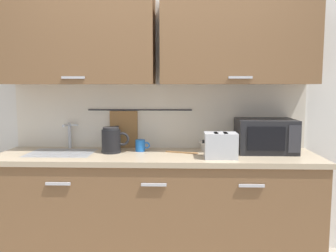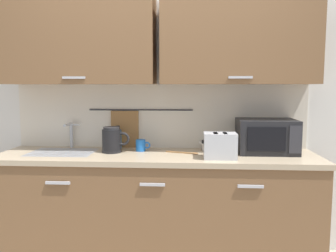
{
  "view_description": "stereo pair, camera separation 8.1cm",
  "coord_description": "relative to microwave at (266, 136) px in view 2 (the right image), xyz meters",
  "views": [
    {
      "loc": [
        0.19,
        -2.4,
        1.43
      ],
      "look_at": [
        0.09,
        0.33,
        1.12
      ],
      "focal_mm": 37.2,
      "sensor_mm": 36.0,
      "label": 1
    },
    {
      "loc": [
        0.27,
        -2.4,
        1.43
      ],
      "look_at": [
        0.09,
        0.33,
        1.12
      ],
      "focal_mm": 37.2,
      "sensor_mm": 36.0,
      "label": 2
    }
  ],
  "objects": [
    {
      "name": "dish_soap_bottle",
      "position": [
        -1.23,
        0.13,
        -0.05
      ],
      "size": [
        0.06,
        0.06,
        0.2
      ],
      "color": "#3F8CD8",
      "rests_on": "counter_unit"
    },
    {
      "name": "electric_kettle",
      "position": [
        -1.24,
        -0.06,
        -0.03
      ],
      "size": [
        0.23,
        0.16,
        0.21
      ],
      "color": "black",
      "rests_on": "counter_unit"
    },
    {
      "name": "toaster",
      "position": [
        -0.39,
        -0.25,
        -0.04
      ],
      "size": [
        0.26,
        0.17,
        0.19
      ],
      "color": "#B7BABF",
      "rests_on": "counter_unit"
    },
    {
      "name": "mug_near_sink",
      "position": [
        -1.02,
        0.01,
        -0.09
      ],
      "size": [
        0.12,
        0.08,
        0.09
      ],
      "color": "blue",
      "rests_on": "counter_unit"
    },
    {
      "name": "sink_faucet",
      "position": [
        -1.65,
        0.12,
        0.01
      ],
      "size": [
        0.09,
        0.17,
        0.22
      ],
      "color": "#B2B5BA",
      "rests_on": "counter_unit"
    },
    {
      "name": "mixing_bowl",
      "position": [
        -0.43,
        0.07,
        -0.09
      ],
      "size": [
        0.21,
        0.21,
        0.08
      ],
      "color": "silver",
      "rests_on": "counter_unit"
    },
    {
      "name": "wooden_spoon",
      "position": [
        -0.64,
        -0.07,
        -0.13
      ],
      "size": [
        0.27,
        0.11,
        0.01
      ],
      "color": "#9E7042",
      "rests_on": "counter_unit"
    },
    {
      "name": "back_wall_assembly",
      "position": [
        -0.88,
        0.12,
        0.49
      ],
      "size": [
        3.7,
        0.41,
        2.5
      ],
      "color": "silver",
      "rests_on": "ground"
    },
    {
      "name": "counter_unit",
      "position": [
        -0.89,
        -0.11,
        -0.58
      ],
      "size": [
        2.53,
        0.64,
        0.9
      ],
      "color": "brown",
      "rests_on": "ground"
    },
    {
      "name": "microwave",
      "position": [
        0.0,
        0.0,
        0.0
      ],
      "size": [
        0.46,
        0.35,
        0.27
      ],
      "color": "black",
      "rests_on": "counter_unit"
    }
  ]
}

